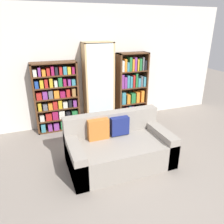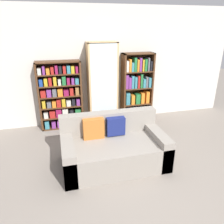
% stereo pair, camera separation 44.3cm
% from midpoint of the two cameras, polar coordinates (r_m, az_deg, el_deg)
% --- Properties ---
extents(ground_plane, '(16.00, 16.00, 0.00)m').
position_cam_midpoint_polar(ground_plane, '(3.54, 9.84, -18.42)').
color(ground_plane, gray).
extents(wall_back, '(6.77, 0.06, 2.70)m').
position_cam_midpoint_polar(wall_back, '(5.26, -0.91, 11.73)').
color(wall_back, beige).
rests_on(wall_back, ground).
extents(couch, '(1.74, 0.96, 0.84)m').
position_cam_midpoint_polar(couch, '(3.82, 3.65, -9.45)').
color(couch, gray).
rests_on(couch, ground).
extents(bookshelf_left, '(0.97, 0.32, 1.55)m').
position_cam_midpoint_polar(bookshelf_left, '(5.07, -10.87, 3.95)').
color(bookshelf_left, '#4C2D19').
rests_on(bookshelf_left, ground).
extents(display_cabinet, '(0.68, 0.36, 1.93)m').
position_cam_midpoint_polar(display_cabinet, '(5.14, -0.04, 7.05)').
color(display_cabinet, tan).
rests_on(display_cabinet, ground).
extents(bookshelf_right, '(0.75, 0.32, 1.67)m').
position_cam_midpoint_polar(bookshelf_right, '(5.47, 8.76, 6.04)').
color(bookshelf_right, '#4C2D19').
rests_on(bookshelf_right, ground).
extents(wine_bottle, '(0.08, 0.08, 0.39)m').
position_cam_midpoint_polar(wine_bottle, '(4.92, 10.00, -3.95)').
color(wine_bottle, '#143819').
rests_on(wine_bottle, ground).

